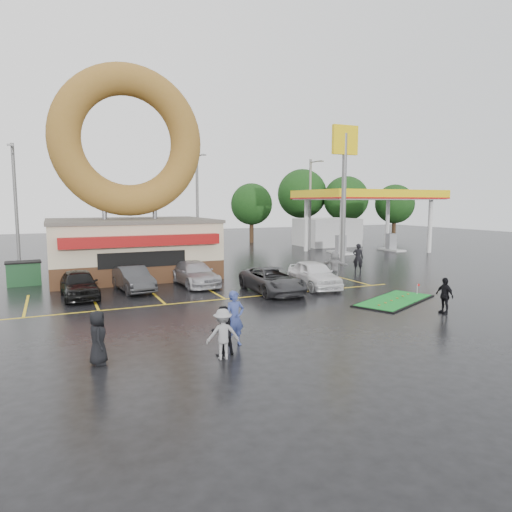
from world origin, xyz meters
name	(u,v)px	position (x,y,z in m)	size (l,w,h in m)	color
ground	(253,314)	(0.00, 0.00, 0.00)	(120.00, 120.00, 0.00)	black
donut_shop	(130,207)	(-3.00, 12.97, 4.46)	(10.20, 8.70, 13.50)	#472B19
gas_station	(349,213)	(20.00, 20.94, 3.70)	(12.30, 13.65, 5.90)	silver
shell_sign	(344,168)	(13.00, 12.00, 7.38)	(2.20, 0.36, 10.60)	slate
streetlight_left	(16,202)	(-10.00, 19.92, 4.78)	(0.40, 2.21, 9.00)	slate
streetlight_mid	(198,202)	(4.00, 20.92, 4.78)	(0.40, 2.21, 9.00)	slate
streetlight_right	(310,202)	(16.00, 21.92, 4.78)	(0.40, 2.21, 9.00)	slate
tree_far_a	(346,199)	(26.00, 30.00, 5.18)	(5.60, 5.60, 8.00)	#332114
tree_far_b	(395,204)	(32.00, 28.00, 4.53)	(4.90, 4.90, 7.00)	#332114
tree_far_c	(302,194)	(22.00, 34.00, 5.84)	(6.30, 6.30, 9.00)	#332114
tree_far_d	(252,204)	(14.00, 32.00, 4.53)	(4.90, 4.90, 7.00)	#332114
car_black	(79,284)	(-6.61, 6.69, 0.71)	(1.67, 4.16, 1.42)	black
car_dgrey	(133,279)	(-3.84, 7.43, 0.67)	(1.42, 4.06, 1.34)	#2B2C2E
car_silver	(195,274)	(-0.28, 7.73, 0.68)	(1.90, 4.68, 1.36)	#A6A6AB
car_grey	(272,280)	(2.85, 3.89, 0.67)	(2.22, 4.82, 1.34)	#323235
car_white	(314,274)	(5.65, 4.24, 0.76)	(1.79, 4.45, 1.52)	white
person_blue	(235,318)	(-2.27, -3.63, 0.93)	(0.68, 0.44, 1.86)	navy
person_blackjkt	(222,331)	(-3.01, -4.42, 0.79)	(0.77, 0.60, 1.57)	black
person_hoodie	(223,334)	(-3.12, -4.76, 0.79)	(1.02, 0.58, 1.57)	gray
person_bystander	(98,338)	(-6.66, -3.68, 0.82)	(0.80, 0.52, 1.63)	black
person_cameraman	(444,295)	(7.64, -3.24, 0.79)	(0.92, 0.38, 1.57)	black
person_walker_near	(335,265)	(8.11, 5.84, 0.92)	(1.70, 0.54, 1.83)	#97979A
person_walker_far	(358,258)	(11.49, 8.01, 0.98)	(0.71, 0.47, 1.96)	black
dumpster	(24,274)	(-9.34, 11.89, 0.65)	(1.80, 1.20, 1.30)	#173D1F
putting_green	(394,300)	(7.33, -0.47, 0.04)	(5.36, 4.01, 0.62)	black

